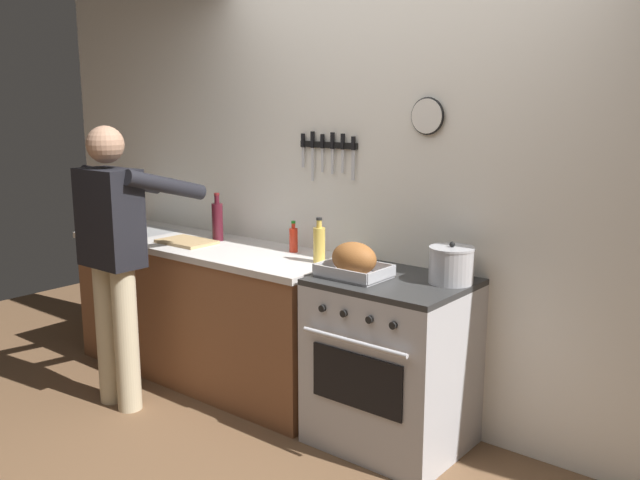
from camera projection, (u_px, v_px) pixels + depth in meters
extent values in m
cube|color=white|center=(397.00, 191.00, 3.80)|extent=(6.00, 0.10, 2.60)
cube|color=black|center=(328.00, 145.00, 3.98)|extent=(0.41, 0.02, 0.04)
cube|color=silver|center=(303.00, 157.00, 4.10)|extent=(0.02, 0.00, 0.12)
cube|color=black|center=(303.00, 140.00, 4.08)|extent=(0.02, 0.02, 0.08)
cube|color=silver|center=(313.00, 164.00, 4.06)|extent=(0.02, 0.00, 0.20)
cube|color=black|center=(313.00, 140.00, 4.03)|extent=(0.02, 0.02, 0.10)
cube|color=silver|center=(322.00, 160.00, 4.01)|extent=(0.01, 0.00, 0.14)
cube|color=black|center=(322.00, 141.00, 3.99)|extent=(0.02, 0.02, 0.08)
cube|color=silver|center=(332.00, 161.00, 3.97)|extent=(0.02, 0.00, 0.15)
cube|color=black|center=(332.00, 141.00, 3.94)|extent=(0.02, 0.02, 0.09)
cube|color=silver|center=(343.00, 161.00, 3.92)|extent=(0.02, 0.00, 0.14)
cube|color=black|center=(343.00, 141.00, 3.90)|extent=(0.02, 0.02, 0.09)
cube|color=silver|center=(353.00, 165.00, 3.88)|extent=(0.02, 0.00, 0.17)
cube|color=black|center=(353.00, 143.00, 3.85)|extent=(0.02, 0.02, 0.08)
cylinder|color=white|center=(427.00, 116.00, 3.53)|extent=(0.18, 0.02, 0.18)
torus|color=black|center=(427.00, 116.00, 3.53)|extent=(0.20, 0.02, 0.20)
cube|color=brown|center=(209.00, 314.00, 4.44)|extent=(2.00, 0.62, 0.86)
cube|color=silver|center=(206.00, 246.00, 4.35)|extent=(2.03, 0.65, 0.04)
cube|color=#B2B5B7|center=(144.00, 238.00, 4.79)|extent=(0.44, 0.36, 0.11)
cube|color=#BCBCC1|center=(392.00, 365.00, 3.56)|extent=(0.76, 0.62, 0.87)
cube|color=black|center=(356.00, 381.00, 3.32)|extent=(0.53, 0.01, 0.28)
cube|color=#2D2D2D|center=(393.00, 282.00, 3.47)|extent=(0.76, 0.62, 0.03)
cylinder|color=black|center=(322.00, 308.00, 3.38)|extent=(0.04, 0.02, 0.04)
cylinder|color=black|center=(344.00, 314.00, 3.30)|extent=(0.04, 0.02, 0.04)
cylinder|color=black|center=(369.00, 320.00, 3.20)|extent=(0.04, 0.02, 0.04)
cylinder|color=black|center=(393.00, 325.00, 3.12)|extent=(0.04, 0.02, 0.04)
cylinder|color=silver|center=(353.00, 342.00, 3.26)|extent=(0.61, 0.02, 0.02)
cylinder|color=#C6B793|center=(108.00, 333.00, 4.07)|extent=(0.14, 0.14, 0.86)
cylinder|color=#C6B793|center=(126.00, 340.00, 3.96)|extent=(0.14, 0.14, 0.86)
cube|color=black|center=(110.00, 218.00, 3.87)|extent=(0.38, 0.22, 0.56)
sphere|color=#9E755B|center=(105.00, 144.00, 3.79)|extent=(0.21, 0.21, 0.21)
cylinder|color=black|center=(122.00, 180.00, 4.15)|extent=(0.09, 0.55, 0.22)
cylinder|color=black|center=(166.00, 185.00, 3.89)|extent=(0.09, 0.55, 0.22)
cube|color=#B7B7BC|center=(354.00, 276.00, 3.51)|extent=(0.34, 0.25, 0.01)
cube|color=#B7B7BC|center=(339.00, 274.00, 3.41)|extent=(0.34, 0.01, 0.05)
cube|color=#B7B7BC|center=(368.00, 265.00, 3.60)|extent=(0.34, 0.01, 0.05)
cube|color=#B7B7BC|center=(328.00, 265.00, 3.61)|extent=(0.01, 0.25, 0.05)
cube|color=#B7B7BC|center=(381.00, 275.00, 3.40)|extent=(0.01, 0.25, 0.05)
ellipsoid|color=#935628|center=(354.00, 259.00, 3.49)|extent=(0.25, 0.18, 0.17)
cylinder|color=#B7B7BC|center=(451.00, 266.00, 3.38)|extent=(0.22, 0.22, 0.17)
cylinder|color=#B2B2B7|center=(452.00, 248.00, 3.36)|extent=(0.23, 0.23, 0.01)
sphere|color=black|center=(452.00, 244.00, 3.36)|extent=(0.03, 0.03, 0.03)
cube|color=tan|center=(187.00, 242.00, 4.35)|extent=(0.36, 0.24, 0.02)
cylinder|color=red|center=(294.00, 240.00, 4.09)|extent=(0.05, 0.05, 0.14)
cylinder|color=red|center=(293.00, 226.00, 4.07)|extent=(0.02, 0.02, 0.03)
cylinder|color=#197219|center=(293.00, 222.00, 4.06)|extent=(0.03, 0.03, 0.01)
cylinder|color=#47141E|center=(218.00, 222.00, 4.41)|extent=(0.07, 0.07, 0.24)
cylinder|color=#47141E|center=(217.00, 199.00, 4.38)|extent=(0.03, 0.03, 0.05)
cylinder|color=maroon|center=(217.00, 194.00, 4.38)|extent=(0.04, 0.04, 0.01)
cylinder|color=gold|center=(319.00, 245.00, 3.81)|extent=(0.07, 0.07, 0.20)
cylinder|color=gold|center=(319.00, 224.00, 3.79)|extent=(0.03, 0.03, 0.04)
cylinder|color=black|center=(319.00, 219.00, 3.78)|extent=(0.03, 0.03, 0.01)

